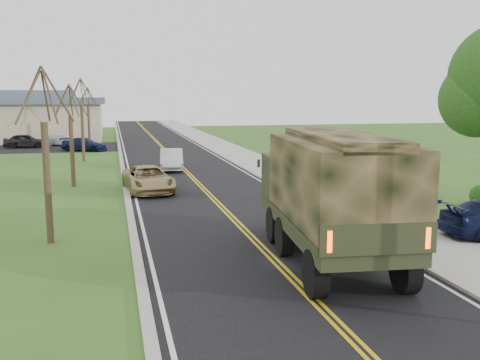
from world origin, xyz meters
name	(u,v)px	position (x,y,z in m)	size (l,w,h in m)	color
ground	(365,353)	(0.00, 0.00, 0.00)	(160.00, 160.00, 0.00)	#36521B
road	(166,151)	(0.00, 40.00, 0.01)	(8.00, 120.00, 0.01)	black
curb_right	(211,150)	(4.15, 40.00, 0.06)	(0.30, 120.00, 0.12)	#9E998E
sidewalk_right	(229,149)	(5.90, 40.00, 0.05)	(3.20, 120.00, 0.10)	#9E998E
curb_left	(120,152)	(-4.15, 40.00, 0.05)	(0.30, 120.00, 0.10)	#9E998E
bare_tree_a	(47,168)	(-7.00, 10.00, 2.63)	(1.93, 2.26, 6.08)	#38281C
bare_tree_b	(72,143)	(-7.00, 22.00, 2.48)	(1.83, 2.14, 5.73)	#38281C
bare_tree_c	(82,126)	(-7.00, 34.00, 2.78)	(2.04, 2.39, 6.42)	#38281C
bare_tree_d	(89,121)	(-7.00, 46.00, 2.55)	(1.88, 2.20, 5.91)	#38281C
commercial_building	(10,117)	(-15.98, 55.97, 2.69)	(25.50, 21.50, 5.65)	tan
military_truck	(331,189)	(1.58, 5.62, 2.30)	(3.58, 8.30, 4.02)	black
suv_champagne	(148,179)	(-3.00, 19.33, 0.69)	(2.27, 4.93, 1.37)	tan
sedan_silver	(172,160)	(-0.86, 27.52, 0.72)	(1.52, 4.35, 1.43)	silver
lot_car_dark	(26,141)	(-13.04, 46.45, 0.70)	(1.64, 4.08, 1.39)	black
lot_car_silver	(63,140)	(-9.66, 47.72, 0.65)	(1.37, 3.92, 1.29)	silver
lot_car_navy	(84,144)	(-7.31, 42.00, 0.61)	(1.71, 4.21, 1.22)	#0E1536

